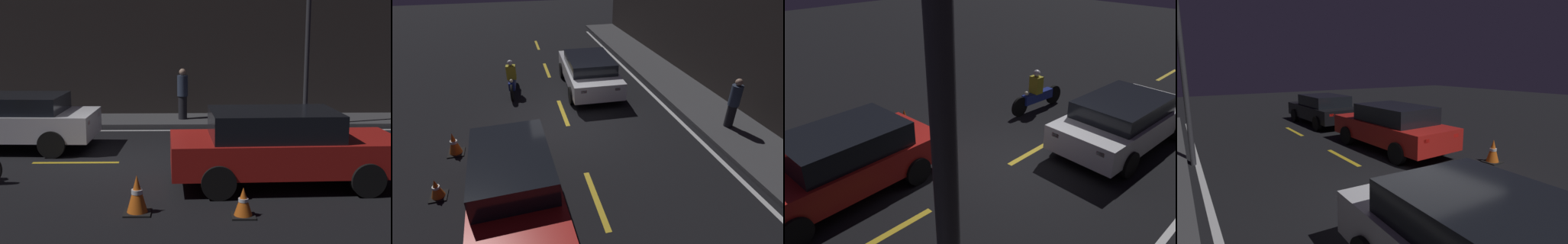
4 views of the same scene
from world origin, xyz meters
The scene contains 11 objects.
ground_plane centered at (0.00, 0.00, 0.00)m, with size 56.00×56.00×0.00m, color black.
lane_dash_a centered at (-10.00, 0.00, 0.00)m, with size 2.00×0.14×0.01m.
lane_dash_b centered at (-5.50, 0.00, 0.00)m, with size 2.00×0.14×0.01m.
lane_dash_c centered at (-1.00, 0.00, 0.00)m, with size 2.00×0.14×0.01m.
lane_dash_d centered at (3.50, 0.00, 0.00)m, with size 2.00×0.14×0.01m.
lane_solid_kerb centered at (0.00, 3.78, 0.00)m, with size 25.20×0.14×0.01m.
sedan_white centered at (-2.95, 1.44, 0.77)m, with size 4.54×2.17×1.40m.
taxi_red centered at (3.44, -1.80, 0.80)m, with size 4.56×2.08×1.51m.
motorcycle centered at (-3.25, -1.64, 0.56)m, with size 2.28×0.38×1.39m.
traffic_cone_near centered at (0.72, -3.43, 0.33)m, with size 0.46×0.46×0.67m.
traffic_cone_mid centered at (2.50, -3.62, 0.24)m, with size 0.40×0.40×0.51m.
Camera 3 is at (6.25, 5.22, 5.05)m, focal length 35.00 mm.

